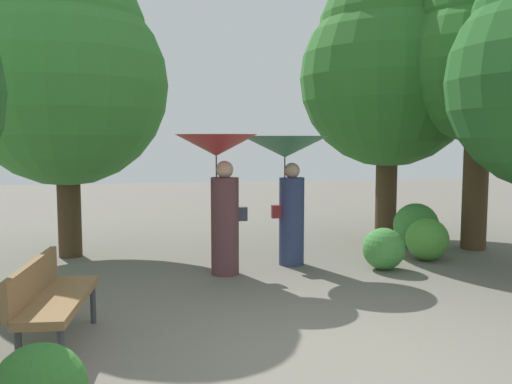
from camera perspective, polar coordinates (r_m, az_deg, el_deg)
name	(u,v)px	position (r m, az deg, el deg)	size (l,w,h in m)	color
ground_plane	(336,366)	(5.05, 8.35, -17.49)	(40.00, 40.00, 0.00)	#6B665B
person_left	(220,174)	(7.85, -3.82, 1.86)	(1.17, 1.17, 2.03)	#563338
person_right	(287,167)	(8.45, 3.22, 2.65)	(1.34, 1.34, 2.01)	navy
park_bench	(50,295)	(5.58, -20.60, -9.99)	(0.61, 1.54, 0.83)	#38383D
tree_near_left	(65,69)	(9.63, -19.30, 12.02)	(3.33, 3.33, 4.95)	#42301E
tree_near_right	(481,49)	(10.54, 22.35, 13.59)	(2.69, 2.69, 5.20)	#4C3823
tree_far_back	(389,64)	(11.29, 13.68, 12.80)	(3.47, 3.47, 5.38)	#42301E
bush_path_left	(384,249)	(8.51, 13.16, -5.78)	(0.63, 0.63, 0.63)	#428C3D
bush_path_right	(427,239)	(9.32, 17.38, -4.72)	(0.69, 0.69, 0.69)	#4C9338
bush_behind_bench	(416,226)	(10.29, 16.31, -3.38)	(0.81, 0.81, 0.81)	#428C3D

